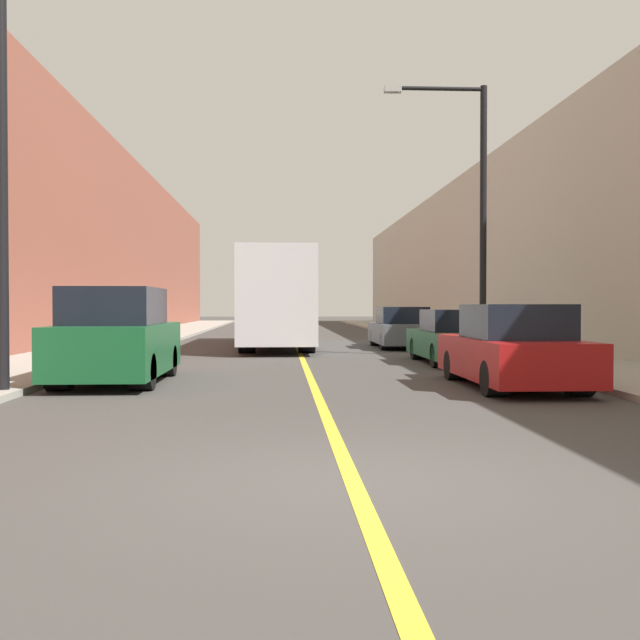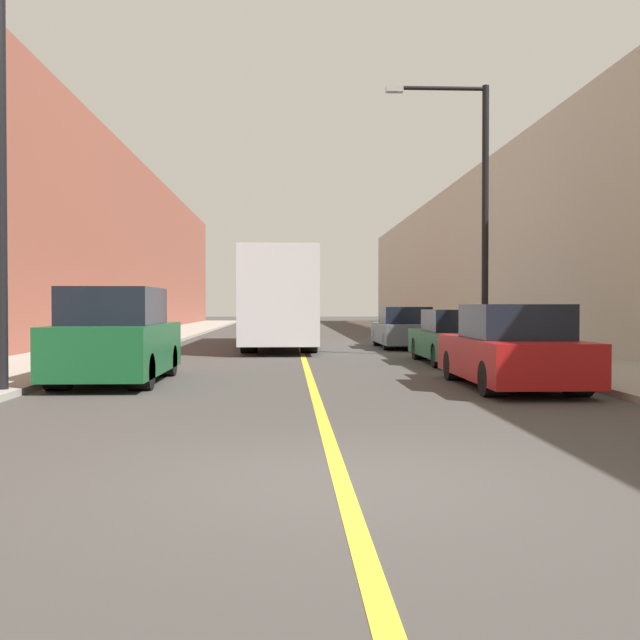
{
  "view_description": "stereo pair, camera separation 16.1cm",
  "coord_description": "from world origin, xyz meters",
  "px_view_note": "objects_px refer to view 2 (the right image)",
  "views": [
    {
      "loc": [
        -0.63,
        -6.49,
        1.55
      ],
      "look_at": [
        0.26,
        10.47,
        1.22
      ],
      "focal_mm": 42.0,
      "sensor_mm": 36.0,
      "label": 1
    },
    {
      "loc": [
        -0.47,
        -6.5,
        1.55
      ],
      "look_at": [
        0.26,
        10.47,
        1.22
      ],
      "focal_mm": 42.0,
      "sensor_mm": 36.0,
      "label": 2
    }
  ],
  "objects_px": {
    "car_right_mid": "(456,339)",
    "car_right_near": "(512,350)",
    "car_right_far": "(404,329)",
    "parked_suv_left": "(116,339)",
    "street_lamp_left": "(17,124)",
    "street_lamp_right": "(476,200)",
    "bus": "(280,298)"
  },
  "relations": [
    {
      "from": "car_right_mid",
      "to": "car_right_near",
      "type": "bearing_deg",
      "value": -92.84
    },
    {
      "from": "car_right_near",
      "to": "car_right_far",
      "type": "distance_m",
      "value": 13.29
    },
    {
      "from": "parked_suv_left",
      "to": "street_lamp_left",
      "type": "xyz_separation_m",
      "value": [
        -1.17,
        -2.11,
        3.76
      ]
    },
    {
      "from": "street_lamp_right",
      "to": "bus",
      "type": "bearing_deg",
      "value": 133.37
    },
    {
      "from": "bus",
      "to": "car_right_mid",
      "type": "relative_size",
      "value": 2.47
    },
    {
      "from": "car_right_near",
      "to": "street_lamp_left",
      "type": "relative_size",
      "value": 0.59
    },
    {
      "from": "bus",
      "to": "parked_suv_left",
      "type": "height_order",
      "value": "bus"
    },
    {
      "from": "car_right_near",
      "to": "street_lamp_right",
      "type": "bearing_deg",
      "value": 80.53
    },
    {
      "from": "car_right_far",
      "to": "street_lamp_right",
      "type": "relative_size",
      "value": 0.6
    },
    {
      "from": "car_right_mid",
      "to": "street_lamp_right",
      "type": "xyz_separation_m",
      "value": [
        1.03,
        2.03,
        4.01
      ]
    },
    {
      "from": "bus",
      "to": "street_lamp_left",
      "type": "distance_m",
      "value": 15.88
    },
    {
      "from": "bus",
      "to": "street_lamp_right",
      "type": "relative_size",
      "value": 1.46
    },
    {
      "from": "parked_suv_left",
      "to": "street_lamp_right",
      "type": "height_order",
      "value": "street_lamp_right"
    },
    {
      "from": "car_right_near",
      "to": "street_lamp_right",
      "type": "xyz_separation_m",
      "value": [
        1.33,
        7.96,
        3.96
      ]
    },
    {
      "from": "parked_suv_left",
      "to": "car_right_near",
      "type": "bearing_deg",
      "value": -9.06
    },
    {
      "from": "street_lamp_left",
      "to": "bus",
      "type": "bearing_deg",
      "value": 73.95
    },
    {
      "from": "car_right_far",
      "to": "street_lamp_left",
      "type": "xyz_separation_m",
      "value": [
        -8.85,
        -14.19,
        3.96
      ]
    },
    {
      "from": "bus",
      "to": "car_right_far",
      "type": "distance_m",
      "value": 4.75
    },
    {
      "from": "parked_suv_left",
      "to": "car_right_mid",
      "type": "bearing_deg",
      "value": 30.72
    },
    {
      "from": "parked_suv_left",
      "to": "street_lamp_right",
      "type": "bearing_deg",
      "value": 36.93
    },
    {
      "from": "parked_suv_left",
      "to": "car_right_mid",
      "type": "height_order",
      "value": "parked_suv_left"
    },
    {
      "from": "car_right_far",
      "to": "bus",
      "type": "bearing_deg",
      "value": 169.6
    },
    {
      "from": "car_right_mid",
      "to": "street_lamp_right",
      "type": "distance_m",
      "value": 4.61
    },
    {
      "from": "bus",
      "to": "parked_suv_left",
      "type": "xyz_separation_m",
      "value": [
        -3.15,
        -12.91,
        -0.95
      ]
    },
    {
      "from": "car_right_mid",
      "to": "street_lamp_right",
      "type": "relative_size",
      "value": 0.59
    },
    {
      "from": "bus",
      "to": "street_lamp_right",
      "type": "bearing_deg",
      "value": -46.63
    },
    {
      "from": "car_right_near",
      "to": "street_lamp_left",
      "type": "height_order",
      "value": "street_lamp_left"
    },
    {
      "from": "parked_suv_left",
      "to": "car_right_far",
      "type": "height_order",
      "value": "parked_suv_left"
    },
    {
      "from": "bus",
      "to": "car_right_far",
      "type": "bearing_deg",
      "value": -10.4
    },
    {
      "from": "bus",
      "to": "car_right_near",
      "type": "distance_m",
      "value": 14.87
    },
    {
      "from": "street_lamp_left",
      "to": "street_lamp_right",
      "type": "relative_size",
      "value": 0.99
    },
    {
      "from": "street_lamp_left",
      "to": "street_lamp_right",
      "type": "xyz_separation_m",
      "value": [
        10.14,
        8.86,
        0.03
      ]
    }
  ]
}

